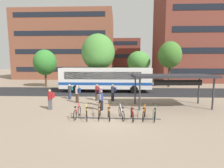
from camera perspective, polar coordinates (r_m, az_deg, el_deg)
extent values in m
plane|color=gray|center=(11.71, -0.64, -11.85)|extent=(200.00, 200.00, 0.00)
cube|color=#232326|center=(22.71, 0.79, -2.60)|extent=(80.00, 7.20, 0.01)
cube|color=white|center=(22.53, -2.21, 2.06)|extent=(12.03, 2.67, 2.70)
cube|color=#1947A3|center=(22.60, -2.21, 0.41)|extent=(12.05, 2.69, 0.36)
cube|color=black|center=(22.65, 11.69, 4.81)|extent=(1.02, 2.30, 0.40)
cube|color=black|center=(22.78, 12.96, 2.62)|extent=(0.10, 2.19, 1.40)
cube|color=black|center=(23.77, -2.68, 3.29)|extent=(9.84, 0.16, 0.97)
cube|color=black|center=(21.30, -3.32, 2.86)|extent=(9.84, 0.16, 0.97)
cylinder|color=black|center=(23.81, 7.00, -0.99)|extent=(1.00, 0.31, 1.00)
cylinder|color=black|center=(21.53, 7.45, -1.85)|extent=(1.00, 0.31, 1.00)
cylinder|color=black|center=(24.42, -10.69, -0.87)|extent=(1.00, 0.31, 1.00)
cylinder|color=black|center=(22.20, -12.07, -1.68)|extent=(1.00, 0.31, 1.00)
cube|color=#47474C|center=(11.77, 1.12, -11.60)|extent=(6.16, 0.17, 0.06)
cylinder|color=#47474C|center=(12.04, -11.37, -9.72)|extent=(0.04, 0.04, 0.70)
cylinder|color=#47474C|center=(11.83, -6.47, -9.93)|extent=(0.04, 0.04, 0.70)
cylinder|color=#47474C|center=(11.70, -1.43, -10.07)|extent=(0.04, 0.04, 0.70)
cylinder|color=#47474C|center=(11.67, 3.69, -10.13)|extent=(0.04, 0.04, 0.70)
cylinder|color=#47474C|center=(11.73, 8.79, -10.11)|extent=(0.04, 0.04, 0.70)
cylinder|color=#47474C|center=(11.88, 13.80, -10.02)|extent=(0.04, 0.04, 0.70)
torus|color=black|center=(12.61, -11.07, -8.93)|extent=(0.08, 0.71, 0.70)
torus|color=black|center=(11.67, -12.45, -10.27)|extent=(0.08, 0.71, 0.70)
cube|color=red|center=(12.07, -11.74, -8.12)|extent=(0.07, 0.92, 0.58)
cylinder|color=red|center=(11.69, -12.34, -8.89)|extent=(0.03, 0.03, 0.55)
cube|color=black|center=(11.62, -12.37, -7.64)|extent=(0.11, 0.22, 0.05)
cylinder|color=red|center=(12.51, -11.13, -7.57)|extent=(0.03, 0.03, 0.65)
cylinder|color=black|center=(12.43, -11.16, -6.17)|extent=(0.52, 0.05, 0.03)
torus|color=black|center=(12.34, -8.74, -9.24)|extent=(0.20, 0.70, 0.70)
torus|color=black|center=(11.36, -8.56, -10.66)|extent=(0.20, 0.70, 0.70)
cube|color=yellow|center=(11.78, -8.68, -8.43)|extent=(0.24, 0.90, 0.58)
cylinder|color=yellow|center=(11.38, -8.60, -9.24)|extent=(0.04, 0.04, 0.55)
cube|color=black|center=(11.31, -8.63, -7.96)|extent=(0.15, 0.24, 0.05)
cylinder|color=yellow|center=(12.24, -8.76, -7.85)|extent=(0.04, 0.04, 0.65)
cylinder|color=black|center=(12.16, -8.79, -6.42)|extent=(0.51, 0.14, 0.03)
torus|color=black|center=(12.34, -4.10, -9.18)|extent=(0.07, 0.71, 0.70)
torus|color=black|center=(11.36, -4.47, -10.60)|extent=(0.07, 0.71, 0.70)
cube|color=orange|center=(11.78, -4.28, -8.37)|extent=(0.07, 0.92, 0.58)
cylinder|color=orange|center=(11.38, -4.44, -9.19)|extent=(0.03, 0.03, 0.55)
cube|color=black|center=(11.31, -4.45, -7.90)|extent=(0.11, 0.22, 0.05)
cylinder|color=orange|center=(12.23, -4.12, -7.79)|extent=(0.03, 0.03, 0.65)
cylinder|color=black|center=(12.16, -4.13, -6.36)|extent=(0.52, 0.05, 0.03)
torus|color=black|center=(12.15, -1.29, -9.42)|extent=(0.14, 0.70, 0.70)
torus|color=black|center=(11.18, -0.87, -10.89)|extent=(0.14, 0.70, 0.70)
cube|color=orange|center=(11.59, -1.10, -8.61)|extent=(0.16, 0.92, 0.58)
cylinder|color=orange|center=(11.19, -0.91, -9.44)|extent=(0.03, 0.03, 0.55)
cube|color=black|center=(11.12, -0.92, -8.14)|extent=(0.13, 0.23, 0.05)
cylinder|color=orange|center=(12.04, -1.28, -8.01)|extent=(0.04, 0.04, 0.65)
cylinder|color=black|center=(11.97, -1.29, -6.56)|extent=(0.52, 0.10, 0.03)
torus|color=black|center=(12.19, 2.68, -9.36)|extent=(0.18, 0.70, 0.70)
torus|color=black|center=(11.24, 3.78, -10.80)|extent=(0.18, 0.70, 0.70)
cube|color=#B7BABF|center=(11.64, 3.20, -8.55)|extent=(0.22, 0.91, 0.58)
cylinder|color=#B7BABF|center=(11.25, 3.68, -9.37)|extent=(0.04, 0.04, 0.55)
cube|color=black|center=(11.18, 3.69, -8.07)|extent=(0.14, 0.24, 0.05)
cylinder|color=#B7BABF|center=(12.09, 2.71, -7.96)|extent=(0.04, 0.04, 0.65)
cylinder|color=black|center=(12.01, 2.72, -6.51)|extent=(0.52, 0.13, 0.03)
torus|color=black|center=(12.08, 6.59, -9.55)|extent=(0.06, 0.70, 0.70)
torus|color=black|center=(11.12, 7.11, -11.04)|extent=(0.06, 0.70, 0.70)
cube|color=red|center=(11.53, 6.85, -8.74)|extent=(0.05, 0.92, 0.58)
cylinder|color=red|center=(11.13, 7.07, -9.59)|extent=(0.03, 0.03, 0.55)
cube|color=black|center=(11.06, 7.09, -8.28)|extent=(0.10, 0.22, 0.05)
cylinder|color=red|center=(11.98, 6.62, -8.14)|extent=(0.03, 0.03, 0.65)
cylinder|color=black|center=(11.90, 6.65, -6.68)|extent=(0.52, 0.04, 0.03)
torus|color=black|center=(12.26, 11.10, -9.39)|extent=(0.22, 0.69, 0.70)
torus|color=black|center=(11.29, 10.57, -10.82)|extent=(0.22, 0.69, 0.70)
cube|color=orange|center=(11.71, 10.89, -8.58)|extent=(0.26, 0.90, 0.58)
cylinder|color=orange|center=(11.31, 10.66, -9.39)|extent=(0.04, 0.04, 0.55)
cube|color=black|center=(11.24, 10.69, -8.10)|extent=(0.15, 0.24, 0.05)
cylinder|color=orange|center=(12.16, 11.13, -8.00)|extent=(0.04, 0.04, 0.65)
cylinder|color=black|center=(12.08, 11.16, -6.56)|extent=(0.51, 0.16, 0.03)
torus|color=black|center=(12.34, 14.52, -9.38)|extent=(0.22, 0.69, 0.70)
torus|color=black|center=(11.37, 14.27, -10.80)|extent=(0.22, 0.69, 0.70)
cube|color=#1E7F38|center=(11.79, 14.45, -8.57)|extent=(0.27, 0.90, 0.58)
cylinder|color=#1E7F38|center=(11.39, 14.34, -9.38)|extent=(0.04, 0.04, 0.55)
cube|color=black|center=(11.32, 14.38, -8.10)|extent=(0.15, 0.24, 0.05)
cylinder|color=#1E7F38|center=(12.24, 14.56, -7.99)|extent=(0.04, 0.04, 0.65)
cylinder|color=black|center=(12.16, 14.60, -6.56)|extent=(0.51, 0.16, 0.03)
cylinder|color=#38383D|center=(13.71, 9.36, -3.50)|extent=(0.15, 0.15, 2.62)
cylinder|color=#38383D|center=(15.98, 31.17, -2.93)|extent=(0.15, 0.15, 2.62)
cylinder|color=#38383D|center=(15.82, 7.89, -2.08)|extent=(0.15, 0.15, 2.62)
cylinder|color=#38383D|center=(17.82, 27.42, -1.78)|extent=(0.15, 0.15, 2.62)
cube|color=#28282D|center=(15.41, 19.80, 2.61)|extent=(7.02, 3.41, 0.20)
cube|color=black|center=(14.31, 21.51, 0.42)|extent=(3.86, 0.33, 0.44)
cube|color=#565660|center=(14.82, -20.26, -6.52)|extent=(0.27, 0.21, 0.87)
cylinder|color=maroon|center=(14.67, -20.38, -3.73)|extent=(0.35, 0.35, 0.60)
sphere|color=tan|center=(14.60, -20.45, -2.15)|extent=(0.22, 0.22, 0.22)
cube|color=#B21E23|center=(14.56, -19.46, -3.65)|extent=(0.19, 0.29, 0.40)
cube|color=#2D3851|center=(18.49, -14.19, -3.73)|extent=(0.30, 0.32, 0.83)
cylinder|color=#333338|center=(18.38, -14.25, -1.60)|extent=(0.46, 0.46, 0.57)
sphere|color=beige|center=(18.33, -14.29, -0.38)|extent=(0.22, 0.22, 0.22)
cube|color=#197075|center=(18.56, -13.69, -1.41)|extent=(0.33, 0.29, 0.40)
cube|color=#47382D|center=(17.29, -5.14, -4.26)|extent=(0.32, 0.33, 0.84)
cylinder|color=maroon|center=(17.16, -5.16, -1.83)|extent=(0.48, 0.48, 0.64)
sphere|color=tan|center=(17.10, -5.18, -0.40)|extent=(0.22, 0.22, 0.22)
cube|color=slate|center=(17.32, -4.50, -1.63)|extent=(0.33, 0.32, 0.40)
cube|color=black|center=(17.08, 0.23, -4.34)|extent=(0.30, 0.26, 0.86)
cylinder|color=#333338|center=(16.95, 0.23, -1.91)|extent=(0.42, 0.42, 0.61)
sphere|color=tan|center=(16.90, 0.23, -0.52)|extent=(0.22, 0.22, 0.22)
cube|color=navy|center=(16.88, 1.08, -1.84)|extent=(0.25, 0.32, 0.40)
cube|color=black|center=(13.71, -3.68, -7.25)|extent=(0.31, 0.33, 0.83)
cylinder|color=navy|center=(13.56, -3.71, -4.35)|extent=(0.47, 0.47, 0.59)
sphere|color=#936B4C|center=(13.48, -3.72, -2.66)|extent=(0.22, 0.22, 0.22)
cube|color=slate|center=(13.35, -4.42, -4.40)|extent=(0.33, 0.30, 0.40)
cube|color=black|center=(15.16, -3.93, -5.71)|extent=(0.30, 0.26, 0.91)
cylinder|color=#7F4C93|center=(15.01, -3.95, -2.90)|extent=(0.41, 0.41, 0.60)
sphere|color=tan|center=(14.95, -3.97, -1.36)|extent=(0.22, 0.22, 0.22)
cube|color=black|center=(15.10, -4.88, -2.73)|extent=(0.24, 0.32, 0.40)
cube|color=#47382D|center=(16.67, -11.72, -4.73)|extent=(0.32, 0.29, 0.88)
cylinder|color=beige|center=(16.54, -11.79, -2.21)|extent=(0.46, 0.46, 0.60)
sphere|color=beige|center=(16.48, -11.82, -0.80)|extent=(0.22, 0.22, 0.22)
cube|color=navy|center=(16.37, -11.10, -2.18)|extent=(0.29, 0.33, 0.40)
cylinder|color=brown|center=(26.66, -4.61, 2.20)|extent=(0.32, 0.32, 3.14)
ellipsoid|color=#4C8E3D|center=(26.63, -4.70, 10.72)|extent=(5.13, 5.13, 5.62)
cylinder|color=brown|center=(29.97, 8.98, 2.14)|extent=(0.32, 0.32, 2.59)
ellipsoid|color=#4C8E3D|center=(29.87, 9.08, 7.57)|extent=(3.99, 3.99, 3.62)
cylinder|color=brown|center=(28.39, 18.78, 2.37)|extent=(0.32, 0.32, 3.37)
ellipsoid|color=#427A2D|center=(28.35, 19.05, 9.37)|extent=(3.62, 3.62, 4.18)
cylinder|color=brown|center=(29.59, -21.56, 1.31)|extent=(0.32, 0.32, 2.22)
ellipsoid|color=#388433|center=(29.47, -21.81, 6.84)|extent=(3.62, 3.62, 4.11)
cube|color=brown|center=(46.63, -14.88, 12.13)|extent=(23.74, 11.99, 16.31)
cube|color=black|center=(40.72, -17.11, 4.79)|extent=(20.89, 0.06, 1.10)
cube|color=black|center=(40.79, -17.32, 10.52)|extent=(20.89, 0.06, 1.10)
cube|color=black|center=(41.26, -17.54, 16.18)|extent=(20.89, 0.06, 1.10)
cube|color=black|center=(42.13, -17.75, 21.65)|extent=(20.89, 0.06, 1.10)
cube|color=brown|center=(42.61, 29.25, 14.00)|extent=(20.39, 11.49, 19.26)
cube|color=black|center=(37.15, 32.60, 3.61)|extent=(17.94, 0.06, 1.10)
cube|color=black|center=(37.19, 33.00, 9.54)|extent=(17.94, 0.06, 1.10)
cube|color=black|center=(37.64, 33.40, 15.39)|extent=(17.94, 0.06, 1.10)
cube|color=black|center=(38.46, 33.81, 21.04)|extent=(17.94, 0.06, 1.10)
cube|color=brown|center=(55.86, 1.25, 8.86)|extent=(14.72, 10.67, 11.25)
cube|color=black|center=(50.49, 1.14, 5.24)|extent=(12.95, 0.06, 1.10)
cube|color=black|center=(50.51, 1.15, 9.49)|extent=(12.95, 0.06, 1.10)
cube|color=black|center=(50.81, 1.16, 13.72)|extent=(12.95, 0.06, 1.10)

